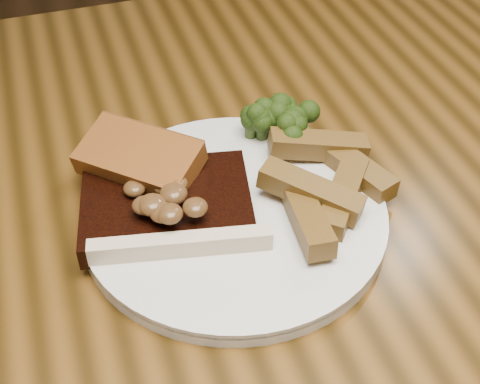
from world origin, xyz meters
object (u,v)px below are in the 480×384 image
object	(u,v)px
dining_table	(249,272)
potato_wedges	(314,186)
steak	(167,206)
garlic_bread	(142,174)
chair_far	(256,39)
plate	(234,216)

from	to	relation	value
dining_table	potato_wedges	size ratio (longest dim) A/B	12.84
steak	garlic_bread	xyz separation A→B (m)	(-0.01, 0.05, 0.00)
chair_far	plate	xyz separation A→B (m)	(-0.27, -0.71, 0.25)
plate	steak	world-z (taller)	steak
plate	steak	size ratio (longest dim) A/B	1.85
plate	steak	xyz separation A→B (m)	(-0.06, 0.01, 0.02)
plate	chair_far	bearing A→B (deg)	69.20
dining_table	garlic_bread	xyz separation A→B (m)	(-0.09, 0.05, 0.12)
dining_table	garlic_bread	bearing A→B (deg)	150.33
dining_table	plate	xyz separation A→B (m)	(-0.02, -0.01, 0.10)
potato_wedges	chair_far	bearing A→B (deg)	74.79
dining_table	steak	distance (m)	0.14
chair_far	garlic_bread	bearing A→B (deg)	60.43
plate	potato_wedges	distance (m)	0.08
chair_far	steak	world-z (taller)	chair_far
plate	garlic_bread	xyz separation A→B (m)	(-0.07, 0.06, 0.02)
plate	garlic_bread	world-z (taller)	garlic_bread
garlic_bread	potato_wedges	distance (m)	0.16
dining_table	steak	world-z (taller)	steak
chair_far	dining_table	bearing A→B (deg)	68.48
chair_far	steak	size ratio (longest dim) A/B	6.09
chair_far	garlic_bread	world-z (taller)	chair_far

